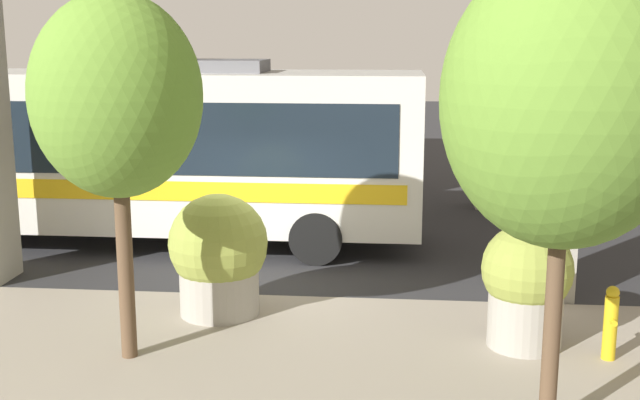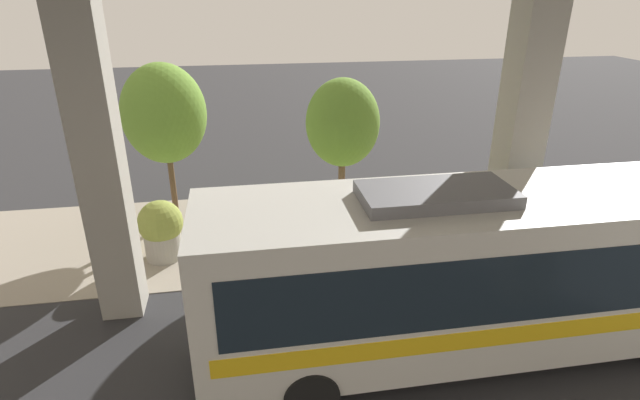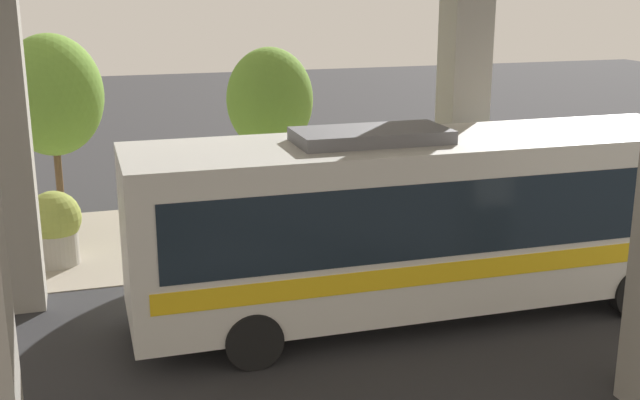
% 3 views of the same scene
% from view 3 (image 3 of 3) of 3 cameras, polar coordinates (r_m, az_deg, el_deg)
% --- Properties ---
extents(ground_plane, '(80.00, 80.00, 0.00)m').
position_cam_3_polar(ground_plane, '(18.12, -4.93, -5.16)').
color(ground_plane, '#2D2D30').
rests_on(ground_plane, ground).
extents(sidewalk_strip, '(6.00, 40.00, 0.02)m').
position_cam_3_polar(sidewalk_strip, '(20.90, -6.65, -2.35)').
color(sidewalk_strip, gray).
rests_on(sidewalk_strip, ground).
extents(bus, '(2.81, 11.18, 3.75)m').
position_cam_3_polar(bus, '(15.35, 7.46, -1.07)').
color(bus, silver).
rests_on(bus, ground).
extents(fire_hydrant, '(0.38, 0.18, 1.03)m').
position_cam_3_polar(fire_hydrant, '(19.78, -21.26, -2.82)').
color(fire_hydrant, gold).
rests_on(fire_hydrant, ground).
extents(planter_front, '(1.23, 1.23, 1.74)m').
position_cam_3_polar(planter_front, '(19.24, -18.36, -1.83)').
color(planter_front, '#9E998E').
rests_on(planter_front, ground).
extents(planter_middle, '(1.51, 1.51, 1.88)m').
position_cam_3_polar(planter_middle, '(18.72, -4.70, -1.41)').
color(planter_middle, '#9E998E').
rests_on(planter_middle, ground).
extents(street_tree_near, '(2.15, 2.15, 4.77)m').
position_cam_3_polar(street_tree_near, '(20.05, -3.59, 7.09)').
color(street_tree_near, brown).
rests_on(street_tree_near, ground).
extents(street_tree_far, '(2.52, 2.52, 5.10)m').
position_cam_3_polar(street_tree_far, '(21.05, -18.53, 7.06)').
color(street_tree_far, brown).
rests_on(street_tree_far, ground).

